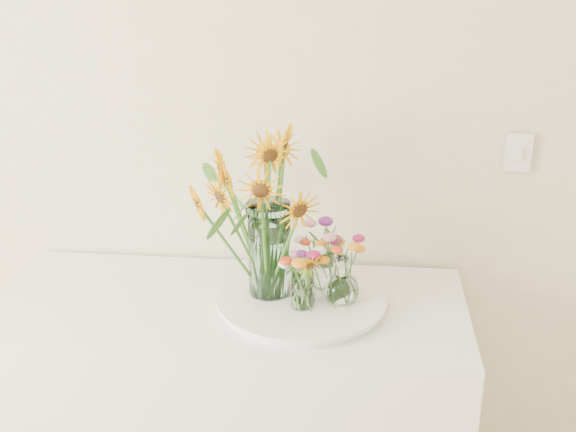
% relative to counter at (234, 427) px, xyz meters
% --- Properties ---
extents(counter, '(1.40, 0.60, 0.90)m').
position_rel_counter_xyz_m(counter, '(0.00, 0.00, 0.00)').
color(counter, white).
rests_on(counter, ground_plane).
extents(tray, '(0.48, 0.48, 0.02)m').
position_rel_counter_xyz_m(tray, '(0.21, 0.00, 0.46)').
color(tray, white).
rests_on(tray, counter).
extents(mason_jar, '(0.13, 0.13, 0.29)m').
position_rel_counter_xyz_m(mason_jar, '(0.12, 0.02, 0.62)').
color(mason_jar, '#AEDFD7').
rests_on(mason_jar, tray).
extents(sunflower_bouquet, '(0.67, 0.67, 0.51)m').
position_rel_counter_xyz_m(sunflower_bouquet, '(0.12, 0.02, 0.73)').
color(sunflower_bouquet, '#E09804').
rests_on(sunflower_bouquet, tray).
extents(small_vase_a, '(0.08, 0.08, 0.11)m').
position_rel_counter_xyz_m(small_vase_a, '(0.22, -0.05, 0.53)').
color(small_vase_a, white).
rests_on(small_vase_a, tray).
extents(wildflower_posy_a, '(0.18, 0.18, 0.20)m').
position_rel_counter_xyz_m(wildflower_posy_a, '(0.22, -0.05, 0.58)').
color(wildflower_posy_a, orange).
rests_on(wildflower_posy_a, tray).
extents(small_vase_b, '(0.13, 0.13, 0.15)m').
position_rel_counter_xyz_m(small_vase_b, '(0.33, -0.01, 0.55)').
color(small_vase_b, white).
rests_on(small_vase_b, tray).
extents(wildflower_posy_b, '(0.21, 0.21, 0.24)m').
position_rel_counter_xyz_m(wildflower_posy_b, '(0.33, -0.01, 0.59)').
color(wildflower_posy_b, orange).
rests_on(wildflower_posy_b, tray).
extents(small_vase_c, '(0.08, 0.08, 0.12)m').
position_rel_counter_xyz_m(small_vase_c, '(0.27, 0.09, 0.53)').
color(small_vase_c, white).
rests_on(small_vase_c, tray).
extents(wildflower_posy_c, '(0.21, 0.21, 0.21)m').
position_rel_counter_xyz_m(wildflower_posy_c, '(0.27, 0.09, 0.58)').
color(wildflower_posy_c, orange).
rests_on(wildflower_posy_c, tray).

